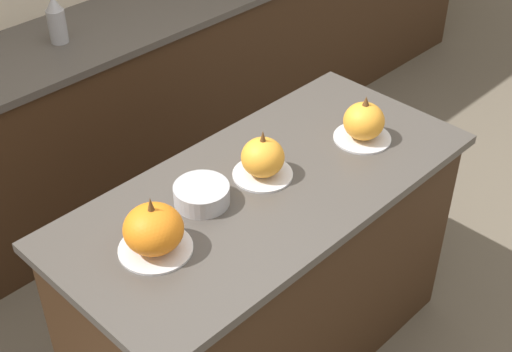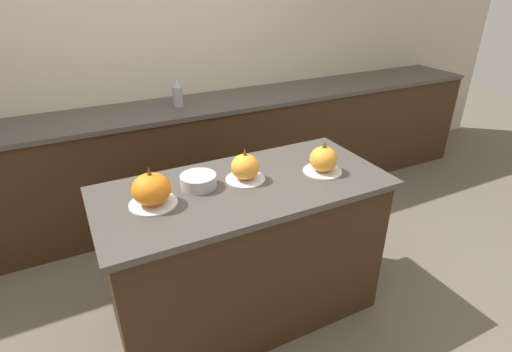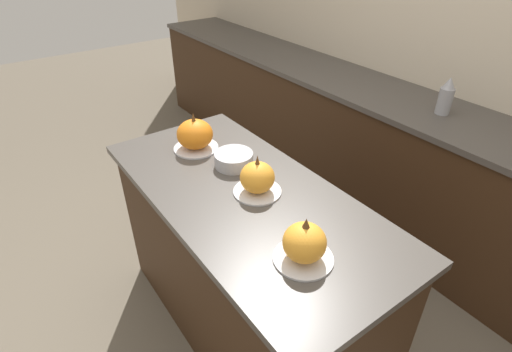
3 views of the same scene
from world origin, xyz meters
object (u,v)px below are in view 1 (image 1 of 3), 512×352
object	(u,v)px
pumpkin_cake_center	(263,159)
mixing_bowl	(202,194)
pumpkin_cake_right	(364,123)
bottle_tall	(56,20)
pumpkin_cake_left	(154,230)

from	to	relation	value
pumpkin_cake_center	mixing_bowl	distance (m)	0.25
pumpkin_cake_center	pumpkin_cake_right	bearing A→B (deg)	-14.27
bottle_tall	mixing_bowl	xyz separation A→B (m)	(-0.28, -1.26, -0.12)
pumpkin_cake_left	pumpkin_cake_center	xyz separation A→B (m)	(0.50, 0.03, -0.01)
pumpkin_cake_right	mixing_bowl	bearing A→B (deg)	167.62
bottle_tall	mixing_bowl	distance (m)	1.30
pumpkin_cake_left	mixing_bowl	xyz separation A→B (m)	(0.25, 0.07, -0.04)
pumpkin_cake_right	mixing_bowl	xyz separation A→B (m)	(-0.67, 0.15, -0.04)
pumpkin_cake_left	pumpkin_cake_right	xyz separation A→B (m)	(0.92, -0.08, -0.01)
pumpkin_cake_left	pumpkin_cake_right	world-z (taller)	pumpkin_cake_left
pumpkin_cake_center	pumpkin_cake_right	xyz separation A→B (m)	(0.42, -0.11, 0.00)
pumpkin_cake_center	mixing_bowl	size ratio (longest dim) A/B	1.14
pumpkin_cake_left	bottle_tall	size ratio (longest dim) A/B	1.06
pumpkin_cake_center	pumpkin_cake_right	world-z (taller)	pumpkin_cake_center
pumpkin_cake_right	bottle_tall	distance (m)	1.46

